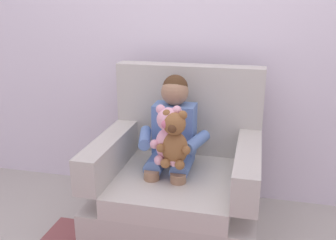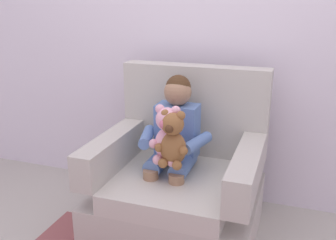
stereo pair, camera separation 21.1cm
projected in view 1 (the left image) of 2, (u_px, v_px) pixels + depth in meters
ground_plane at (177, 232)px, 2.47m from camera, size 8.00×8.00×0.00m
back_wall at (198, 21)px, 2.66m from camera, size 6.00×0.10×2.60m
armchair at (179, 183)px, 2.41m from camera, size 0.98×0.86×1.04m
seated_child at (172, 136)px, 2.34m from camera, size 0.45×0.39×0.82m
plush_pink at (169, 136)px, 2.17m from camera, size 0.21×0.17×0.35m
plush_brown at (174, 140)px, 2.13m from camera, size 0.20×0.16×0.33m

